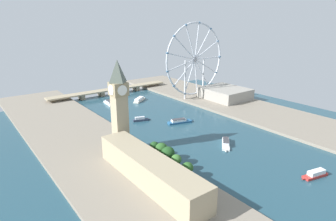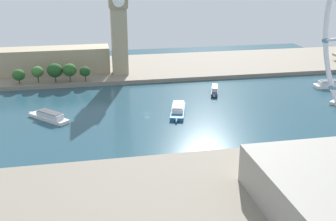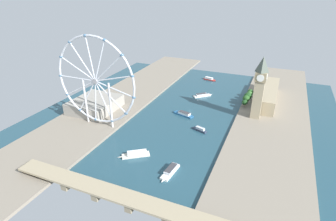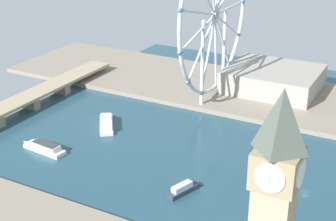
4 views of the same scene
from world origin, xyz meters
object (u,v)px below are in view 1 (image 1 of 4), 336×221
river_bridge (110,90)px  tour_boat_0 (180,121)px  riverside_hall (225,93)px  tour_boat_5 (109,103)px  tour_boat_4 (315,174)px  tour_boat_2 (139,100)px  clock_tower (119,104)px  ferris_wheel (195,60)px  tour_boat_1 (226,143)px  tour_boat_3 (141,119)px  parliament_block (150,170)px

river_bridge → tour_boat_0: bearing=-88.8°
riverside_hall → tour_boat_5: 171.84m
tour_boat_4 → tour_boat_2: bearing=-78.4°
clock_tower → river_bridge: 221.65m
ferris_wheel → tour_boat_5: bearing=156.3°
tour_boat_1 → tour_boat_4: (10.75, -82.72, 0.16)m
ferris_wheel → tour_boat_3: bearing=-162.5°
ferris_wheel → tour_boat_2: bearing=151.7°
tour_boat_5 → riverside_hall: bearing=-114.2°
tour_boat_2 → tour_boat_3: bearing=-155.8°
riverside_hall → river_bridge: bearing=131.6°
tour_boat_2 → tour_boat_4: bearing=-126.5°
tour_boat_3 → ferris_wheel: bearing=36.2°
tour_boat_5 → tour_boat_2: bearing=-99.8°
ferris_wheel → river_bridge: 146.43m
clock_tower → riverside_hall: 221.05m
riverside_hall → river_bridge: size_ratio=0.32×
parliament_block → river_bridge: parliament_block is taller
tour_boat_2 → parliament_block: bearing=-155.1°
riverside_hall → tour_boat_2: (-105.46, 73.08, -8.44)m
riverside_hall → tour_boat_3: 150.95m
riverside_hall → tour_boat_3: bearing=-178.6°
clock_tower → tour_boat_3: size_ratio=3.79×
river_bridge → tour_boat_1: size_ratio=7.40×
tour_boat_2 → tour_boat_5: (-43.64, 11.93, -0.03)m
ferris_wheel → riverside_hall: 67.37m
clock_tower → river_bridge: size_ratio=0.41×
ferris_wheel → tour_boat_2: (-73.40, 39.53, -57.28)m
parliament_block → tour_boat_4: size_ratio=4.40×
tour_boat_3 → river_bridge: bearing=97.0°
tour_boat_1 → tour_boat_3: size_ratio=1.26×
tour_boat_4 → ferris_wheel: bearing=-96.2°
clock_tower → tour_boat_4: (98.09, -132.17, -43.18)m
tour_boat_1 → tour_boat_4: tour_boat_4 is taller
parliament_block → riverside_hall: (220.37, 127.88, -2.17)m
tour_boat_4 → tour_boat_0: bearing=-74.7°
tour_boat_2 → tour_boat_3: tour_boat_2 is taller
tour_boat_4 → tour_boat_5: tour_boat_5 is taller
tour_boat_1 → riverside_hall: bearing=179.7°
clock_tower → ferris_wheel: size_ratio=0.74×
ferris_wheel → tour_boat_4: bearing=-109.0°
tour_boat_1 → ferris_wheel: bearing=-164.6°
tour_boat_0 → tour_boat_1: size_ratio=1.24×
tour_boat_1 → tour_boat_5: size_ratio=0.86×
riverside_hall → tour_boat_4: riverside_hall is taller
tour_boat_2 → tour_boat_3: 89.15m
ferris_wheel → tour_boat_4: (-78.82, -228.90, -57.35)m
riverside_hall → tour_boat_2: riverside_hall is taller
river_bridge → tour_boat_5: (-27.66, -51.70, -4.30)m
riverside_hall → tour_boat_4: 224.78m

